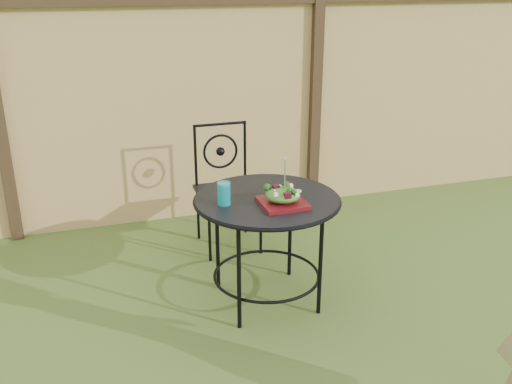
% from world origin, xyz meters
% --- Properties ---
extents(ground, '(60.00, 60.00, 0.00)m').
position_xyz_m(ground, '(0.00, 0.00, 0.00)').
color(ground, '#324E19').
rests_on(ground, ground).
extents(fence, '(8.00, 0.12, 1.90)m').
position_xyz_m(fence, '(-0.00, 2.19, 0.95)').
color(fence, '#E0B96E').
rests_on(fence, ground).
extents(patio_table, '(0.92, 0.92, 0.72)m').
position_xyz_m(patio_table, '(0.34, 0.65, 0.59)').
color(patio_table, black).
rests_on(patio_table, ground).
extents(patio_chair, '(0.46, 0.46, 0.95)m').
position_xyz_m(patio_chair, '(0.31, 1.54, 0.50)').
color(patio_chair, black).
rests_on(patio_chair, ground).
extents(salad_plate, '(0.27, 0.27, 0.02)m').
position_xyz_m(salad_plate, '(0.39, 0.51, 0.74)').
color(salad_plate, '#4F0B11').
rests_on(salad_plate, patio_table).
extents(salad, '(0.21, 0.21, 0.08)m').
position_xyz_m(salad, '(0.39, 0.51, 0.79)').
color(salad, '#235614').
rests_on(salad, salad_plate).
extents(fork, '(0.01, 0.01, 0.18)m').
position_xyz_m(fork, '(0.40, 0.51, 0.92)').
color(fork, silver).
rests_on(fork, salad).
extents(drinking_glass, '(0.08, 0.08, 0.14)m').
position_xyz_m(drinking_glass, '(0.06, 0.62, 0.79)').
color(drinking_glass, '#0C8991').
rests_on(drinking_glass, patio_table).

